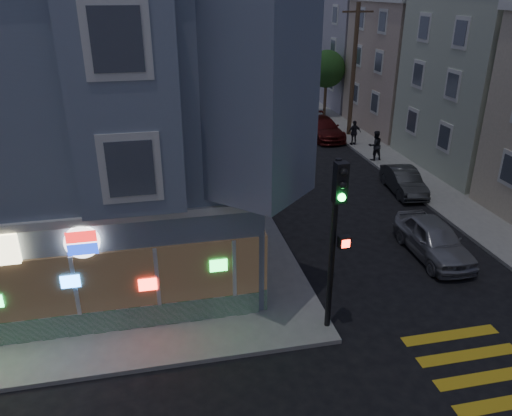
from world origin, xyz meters
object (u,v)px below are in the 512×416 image
object	(u,v)px
street_tree_far	(299,57)
pedestrian_b	(354,133)
parked_car_d	(286,113)
parked_car_c	(323,128)
pedestrian_a	(375,145)
utility_pole	(354,69)
parked_car_b	(404,181)
parked_car_a	(434,239)
street_tree_near	(327,69)
traffic_signal	(337,220)
fire_hydrant	(409,178)

from	to	relation	value
street_tree_far	pedestrian_b	world-z (taller)	street_tree_far
parked_car_d	parked_car_c	bearing A→B (deg)	-76.75
parked_car_d	pedestrian_a	bearing A→B (deg)	-77.49
utility_pole	parked_car_b	world-z (taller)	utility_pole
parked_car_a	parked_car_c	world-z (taller)	parked_car_a
street_tree_near	pedestrian_a	xyz separation A→B (m)	(-0.90, -11.96, -2.86)
traffic_signal	utility_pole	bearing A→B (deg)	63.69
street_tree_near	parked_car_a	world-z (taller)	street_tree_near
street_tree_near	traffic_signal	size ratio (longest dim) A/B	0.95
pedestrian_b	traffic_signal	bearing A→B (deg)	59.92
street_tree_far	parked_car_b	bearing A→B (deg)	-93.44
pedestrian_b	pedestrian_a	bearing A→B (deg)	84.28
pedestrian_b	parked_car_d	xyz separation A→B (m)	(-2.70, 7.74, -0.30)
street_tree_near	parked_car_a	size ratio (longest dim) A/B	1.19
pedestrian_b	fire_hydrant	xyz separation A→B (m)	(0.00, -7.77, -0.43)
street_tree_far	traffic_signal	world-z (taller)	traffic_signal
pedestrian_b	parked_car_b	distance (m)	8.38
street_tree_far	pedestrian_a	bearing A→B (deg)	-92.58
parked_car_c	fire_hydrant	xyz separation A→B (m)	(1.36, -10.31, -0.17)
street_tree_far	parked_car_b	size ratio (longest dim) A/B	1.35
street_tree_near	parked_car_a	xyz separation A→B (m)	(-3.60, -23.56, -3.18)
parked_car_d	traffic_signal	xyz separation A→B (m)	(-5.78, -26.46, 3.24)
street_tree_far	fire_hydrant	bearing A→B (deg)	-92.11
street_tree_far	pedestrian_b	xyz separation A→B (m)	(-0.90, -16.62, -2.95)
utility_pole	parked_car_a	bearing A→B (deg)	-100.96
utility_pole	parked_car_d	bearing A→B (deg)	123.58
street_tree_far	traffic_signal	xyz separation A→B (m)	(-9.38, -35.34, 0.00)
pedestrian_a	parked_car_a	bearing A→B (deg)	69.54
pedestrian_a	parked_car_b	distance (m)	5.07
pedestrian_b	traffic_signal	xyz separation A→B (m)	(-8.48, -18.72, 2.95)
pedestrian_a	parked_car_b	world-z (taller)	pedestrian_a
pedestrian_a	parked_car_c	xyz separation A→B (m)	(-1.36, 5.88, -0.35)
utility_pole	parked_car_c	distance (m)	4.56
street_tree_far	pedestrian_b	distance (m)	16.90
traffic_signal	parked_car_b	bearing A→B (deg)	49.74
parked_car_a	street_tree_near	bearing A→B (deg)	83.15
parked_car_a	parked_car_c	xyz separation A→B (m)	(1.34, 17.48, -0.02)
pedestrian_a	fire_hydrant	xyz separation A→B (m)	(0.00, -4.43, -0.52)
street_tree_far	pedestrian_a	xyz separation A→B (m)	(-0.90, -19.96, -2.86)
parked_car_a	traffic_signal	xyz separation A→B (m)	(-5.78, -3.78, 3.18)
parked_car_a	parked_car_c	bearing A→B (deg)	87.46
parked_car_c	traffic_signal	distance (m)	22.65
utility_pole	pedestrian_a	distance (m)	7.06
street_tree_far	utility_pole	bearing A→B (deg)	-90.82
fire_hydrant	pedestrian_a	bearing A→B (deg)	90.00
pedestrian_b	parked_car_b	xyz separation A→B (m)	(-0.60, -8.35, -0.34)
utility_pole	fire_hydrant	bearing A→B (deg)	-93.85
parked_car_a	parked_car_d	size ratio (longest dim) A/B	0.89
parked_car_b	pedestrian_a	bearing A→B (deg)	89.53
pedestrian_a	fire_hydrant	world-z (taller)	pedestrian_a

